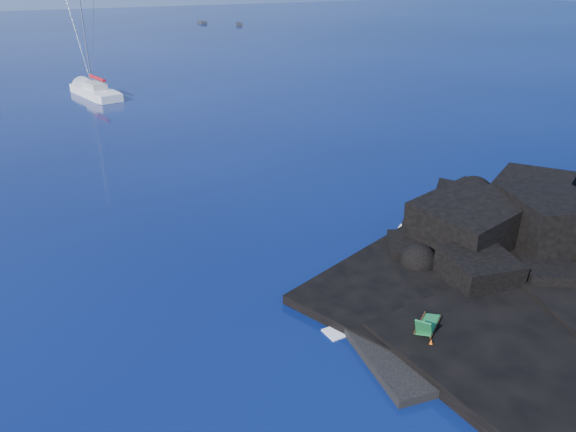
# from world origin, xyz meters

# --- Properties ---
(ground) EXTENTS (400.00, 400.00, 0.00)m
(ground) POSITION_xyz_m (0.00, 0.00, 0.00)
(ground) COLOR #030B31
(ground) RESTS_ON ground
(headland) EXTENTS (24.00, 24.00, 3.60)m
(headland) POSITION_xyz_m (13.00, 3.00, 0.00)
(headland) COLOR black
(headland) RESTS_ON ground
(beach) EXTENTS (9.08, 6.86, 0.70)m
(beach) POSITION_xyz_m (4.50, 0.50, 0.00)
(beach) COLOR black
(beach) RESTS_ON ground
(surf_foam) EXTENTS (10.00, 8.00, 0.06)m
(surf_foam) POSITION_xyz_m (5.00, 5.00, 0.00)
(surf_foam) COLOR white
(surf_foam) RESTS_ON ground
(sailboat) EXTENTS (5.76, 13.25, 13.60)m
(sailboat) POSITION_xyz_m (-2.23, 54.76, 0.00)
(sailboat) COLOR white
(sailboat) RESTS_ON ground
(deck_chair) EXTENTS (1.90, 1.70, 1.23)m
(deck_chair) POSITION_xyz_m (3.33, 0.76, 0.96)
(deck_chair) COLOR #166430
(deck_chair) RESTS_ON beach
(towel) EXTENTS (1.84, 1.48, 0.04)m
(towel) POSITION_xyz_m (6.68, 2.06, 0.37)
(towel) COLOR silver
(towel) RESTS_ON beach
(sunbather) EXTENTS (1.60, 1.14, 0.24)m
(sunbather) POSITION_xyz_m (6.68, 2.06, 0.51)
(sunbather) COLOR #E8B07A
(sunbather) RESTS_ON towel
(marker_cone) EXTENTS (0.41, 0.41, 0.48)m
(marker_cone) POSITION_xyz_m (2.72, -0.21, 0.59)
(marker_cone) COLOR #FB540D
(marker_cone) RESTS_ON beach
(distant_boat_a) EXTENTS (1.61, 4.67, 0.62)m
(distant_boat_a) POSITION_xyz_m (35.41, 133.24, 0.00)
(distant_boat_a) COLOR #2B2B30
(distant_boat_a) RESTS_ON ground
(distant_boat_b) EXTENTS (2.80, 4.67, 0.59)m
(distant_boat_b) POSITION_xyz_m (42.31, 124.53, 0.00)
(distant_boat_b) COLOR black
(distant_boat_b) RESTS_ON ground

